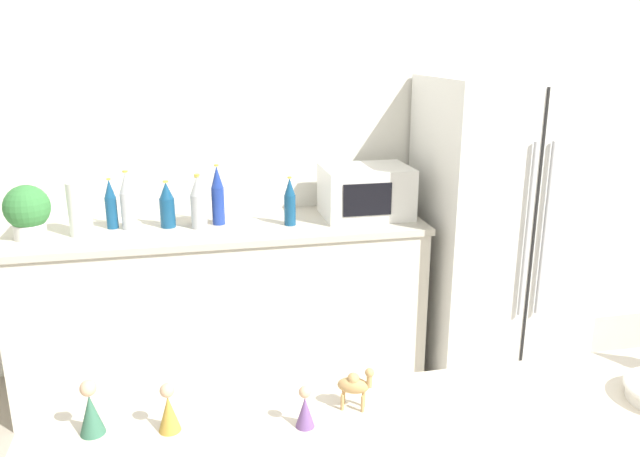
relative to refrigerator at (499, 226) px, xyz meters
The scene contains 17 objects.
wall_back 1.23m from the refrigerator, 159.20° to the left, with size 8.00×0.06×2.55m.
back_counter 1.63m from the refrigerator, behind, with size 2.19×0.63×0.93m.
refrigerator is the anchor object (origin of this frame).
potted_plant 2.53m from the refrigerator, behind, with size 0.22×0.22×0.27m.
paper_towel_roll 2.29m from the refrigerator, behind, with size 0.11×0.11×0.27m.
microwave 0.81m from the refrigerator, behind, with size 0.48×0.37×0.28m.
back_bottle_0 2.07m from the refrigerator, behind, with size 0.08×0.08×0.31m.
back_bottle_1 1.61m from the refrigerator, behind, with size 0.07×0.07×0.32m.
back_bottle_2 2.16m from the refrigerator, behind, with size 0.06×0.06×0.27m.
back_bottle_3 1.71m from the refrigerator, behind, with size 0.07×0.07×0.26m.
back_bottle_4 1.24m from the refrigerator, behind, with size 0.06×0.06×0.26m.
back_bottle_5 1.87m from the refrigerator, behind, with size 0.08×0.08×0.25m.
back_bottle_6 1.71m from the refrigerator, behind, with size 0.08×0.08×0.29m.
camel_figurine 2.21m from the refrigerator, 127.40° to the right, with size 0.10×0.07×0.12m.
wise_man_figurine_blue 2.34m from the refrigerator, 129.42° to the right, with size 0.05×0.05×0.11m.
wise_man_figurine_crimson 2.64m from the refrigerator, 139.37° to the right, with size 0.06×0.06×0.15m.
wise_man_figurine_purple 2.52m from the refrigerator, 136.11° to the right, with size 0.06×0.06×0.13m.
Camera 1 is at (-0.65, -0.83, 1.87)m, focal length 35.00 mm.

